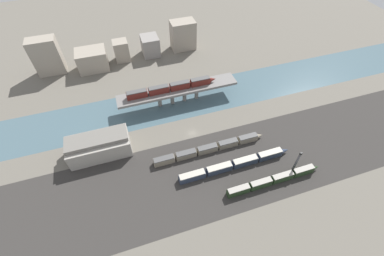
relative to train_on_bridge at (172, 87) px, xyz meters
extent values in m
plane|color=#666056|center=(3.26, -24.44, -10.94)|extent=(400.00, 400.00, 0.00)
cube|color=#33302D|center=(3.26, -48.44, -10.93)|extent=(280.00, 42.00, 0.01)
cube|color=#47606B|center=(3.26, 0.00, -10.94)|extent=(320.00, 27.87, 0.01)
cube|color=slate|center=(3.26, 0.00, -2.61)|extent=(64.76, 9.43, 1.38)
cylinder|color=gray|center=(-7.19, 0.00, -7.12)|extent=(2.11, 2.11, 7.64)
cylinder|color=gray|center=(-0.22, 0.00, -7.12)|extent=(2.11, 2.11, 7.64)
cylinder|color=gray|center=(6.75, 0.00, -7.12)|extent=(2.11, 2.11, 7.64)
cylinder|color=gray|center=(13.71, 0.00, -7.12)|extent=(2.11, 2.11, 7.64)
cube|color=#5B1E19|center=(-18.30, 0.00, -0.16)|extent=(10.63, 3.11, 3.51)
cube|color=#4C4C4C|center=(-18.30, 0.00, 1.79)|extent=(10.20, 2.86, 0.40)
cube|color=#5B1E19|center=(-6.97, 0.00, -0.16)|extent=(10.63, 3.11, 3.51)
cube|color=#4C4C4C|center=(-6.97, 0.00, 1.79)|extent=(10.20, 2.86, 0.40)
cube|color=#5B1E19|center=(4.36, 0.00, -0.16)|extent=(10.63, 3.11, 3.51)
cube|color=#4C4C4C|center=(4.36, 0.00, 1.79)|extent=(10.20, 2.86, 0.40)
cube|color=#5B1E19|center=(15.69, 0.00, -0.16)|extent=(10.63, 3.11, 3.51)
cube|color=#4C4C4C|center=(15.69, 0.00, 1.79)|extent=(10.20, 2.86, 0.40)
cone|color=#5B1E19|center=(22.87, 0.00, -0.34)|extent=(3.72, 2.80, 2.80)
cube|color=#23381E|center=(11.15, -61.11, -9.20)|extent=(9.56, 2.62, 3.47)
cube|color=#9E998E|center=(11.15, -61.11, -7.26)|extent=(9.18, 2.41, 0.40)
cube|color=#23381E|center=(21.32, -61.11, -9.20)|extent=(9.56, 2.62, 3.47)
cube|color=#9E998E|center=(21.32, -61.11, -7.26)|extent=(9.18, 2.41, 0.40)
cube|color=#23381E|center=(31.49, -61.11, -9.20)|extent=(9.56, 2.62, 3.47)
cube|color=#9E998E|center=(31.49, -61.11, -7.26)|extent=(9.18, 2.41, 0.40)
cube|color=#23381E|center=(41.65, -61.11, -9.20)|extent=(9.56, 2.62, 3.47)
cube|color=#9E998E|center=(41.65, -61.11, -7.26)|extent=(9.18, 2.41, 0.40)
cone|color=#23381E|center=(48.11, -61.11, -9.38)|extent=(3.35, 2.36, 2.36)
cube|color=#2D384C|center=(-4.67, -48.87, -9.33)|extent=(11.51, 3.11, 3.23)
cube|color=#B7B2A3|center=(-4.67, -48.87, -7.51)|extent=(11.05, 2.86, 0.40)
cube|color=#2D384C|center=(7.70, -48.87, -9.33)|extent=(11.51, 3.11, 3.23)
cube|color=#B7B2A3|center=(7.70, -48.87, -7.51)|extent=(11.05, 2.86, 0.40)
cube|color=#2D384C|center=(20.07, -48.87, -9.33)|extent=(11.51, 3.11, 3.23)
cube|color=#B7B2A3|center=(20.07, -48.87, -7.51)|extent=(11.05, 2.86, 0.40)
cube|color=#2D384C|center=(32.44, -48.87, -9.33)|extent=(11.51, 3.11, 3.23)
cube|color=#B7B2A3|center=(32.44, -48.87, -7.51)|extent=(11.05, 2.86, 0.40)
cone|color=#2D384C|center=(40.21, -48.87, -9.49)|extent=(4.03, 2.80, 2.80)
cube|color=gray|center=(-14.07, -37.18, -9.41)|extent=(9.47, 3.00, 3.05)
cube|color=#4C4C4C|center=(-14.07, -37.18, -7.69)|extent=(9.10, 2.76, 0.40)
cube|color=gray|center=(-3.76, -37.18, -9.41)|extent=(9.47, 3.00, 3.05)
cube|color=#4C4C4C|center=(-3.76, -37.18, -7.69)|extent=(9.10, 2.76, 0.40)
cube|color=gray|center=(6.55, -37.18, -9.41)|extent=(9.47, 3.00, 3.05)
cube|color=#4C4C4C|center=(6.55, -37.18, -7.69)|extent=(9.10, 2.76, 0.40)
cube|color=gray|center=(16.86, -37.18, -9.41)|extent=(9.47, 3.00, 3.05)
cube|color=#4C4C4C|center=(16.86, -37.18, -7.69)|extent=(9.10, 2.76, 0.40)
cube|color=gray|center=(27.17, -37.18, -9.41)|extent=(9.47, 3.00, 3.05)
cube|color=#4C4C4C|center=(27.17, -37.18, -7.69)|extent=(9.10, 2.76, 0.40)
cone|color=gray|center=(33.57, -37.18, -9.57)|extent=(3.32, 2.70, 2.70)
cube|color=#9E998E|center=(-40.39, -22.55, -6.54)|extent=(27.25, 13.28, 8.79)
cube|color=slate|center=(-40.39, -22.55, -1.19)|extent=(26.70, 9.29, 1.93)
cylinder|color=#4C4C51|center=(39.63, -57.73, -5.76)|extent=(0.92, 0.92, 10.36)
cube|color=black|center=(39.63, -57.73, 0.03)|extent=(1.00, 0.70, 1.20)
cube|color=gray|center=(-63.47, 50.37, 0.22)|extent=(15.87, 8.99, 22.31)
cube|color=gray|center=(-38.81, 46.56, -4.67)|extent=(17.93, 13.52, 12.53)
cube|color=gray|center=(-20.27, 50.63, -4.31)|extent=(9.13, 8.67, 13.26)
cube|color=gray|center=(-1.27, 51.60, -4.70)|extent=(10.98, 12.31, 12.48)
cube|color=gray|center=(21.62, 52.17, -1.35)|extent=(15.97, 10.36, 19.17)
camera|label=1|loc=(-22.29, -103.11, 85.88)|focal=24.00mm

